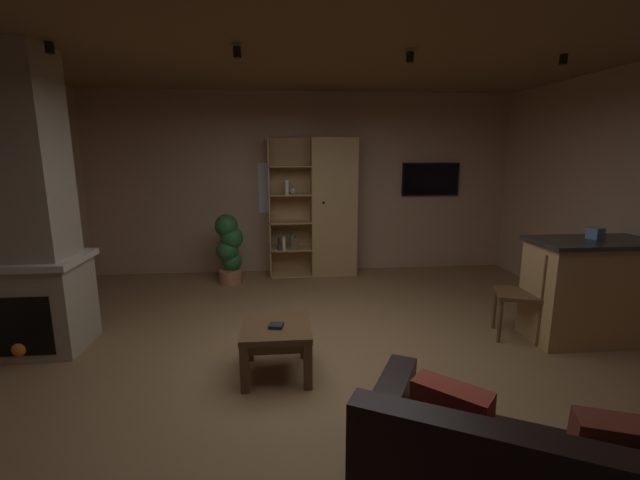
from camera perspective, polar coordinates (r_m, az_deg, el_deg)
floor at (r=4.02m, az=0.56°, el=-16.17°), size 6.56×6.19×0.02m
wall_back at (r=6.68m, az=-2.23°, el=7.57°), size 6.68×0.06×2.78m
ceiling at (r=3.67m, az=0.66°, el=26.27°), size 6.56×6.19×0.02m
window_pane_back at (r=6.64m, az=-5.86°, el=7.03°), size 0.57×0.01×0.77m
stone_fireplace at (r=4.73m, az=-35.23°, el=2.12°), size 0.97×0.75×2.78m
bookshelf_cabinet at (r=6.48m, az=1.03°, el=4.28°), size 1.32×0.41×2.09m
kitchen_bar_counter at (r=5.12m, az=33.81°, el=-5.62°), size 1.47×0.63×1.03m
tissue_box at (r=4.98m, az=33.20°, el=0.77°), size 0.15×0.15×0.11m
coffee_table at (r=3.68m, az=-5.93°, el=-12.68°), size 0.58×0.62×0.44m
table_book_0 at (r=3.60m, az=-5.95°, el=-11.45°), size 0.14×0.13×0.03m
dining_chair at (r=4.76m, az=26.23°, el=-5.89°), size 0.54×0.54×0.92m
potted_floor_plant at (r=6.23m, az=-12.18°, el=-0.95°), size 0.40×0.34×1.01m
wall_mounted_tv at (r=7.03m, az=14.69°, el=7.94°), size 0.92×0.06×0.52m
track_light_spot_0 at (r=4.39m, az=-32.73°, el=21.04°), size 0.07×0.07×0.09m
track_light_spot_1 at (r=4.01m, az=-11.13°, el=23.62°), size 0.07×0.07×0.09m
track_light_spot_2 at (r=4.21m, az=12.06°, el=23.01°), size 0.07×0.07×0.09m
track_light_spot_3 at (r=4.79m, az=30.04°, el=20.36°), size 0.07×0.07×0.09m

